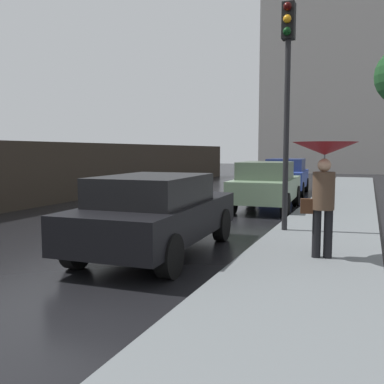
{
  "coord_description": "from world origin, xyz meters",
  "views": [
    {
      "loc": [
        5.94,
        0.17,
        1.88
      ],
      "look_at": [
        2.3,
        8.93,
        0.95
      ],
      "focal_mm": 39.89,
      "sensor_mm": 36.0,
      "label": 1
    }
  ],
  "objects": [
    {
      "name": "pedestrian_with_umbrella_far",
      "position": [
        5.28,
        7.27,
        1.61
      ],
      "size": [
        1.02,
        1.02,
        1.87
      ],
      "rotation": [
        0.0,
        0.0,
        3.34
      ],
      "color": "black",
      "rests_on": "sidewalk_strip"
    },
    {
      "name": "car_green_far_ahead",
      "position": [
        2.93,
        13.6,
        0.79
      ],
      "size": [
        1.94,
        4.11,
        1.53
      ],
      "rotation": [
        0.0,
        0.0,
        0.04
      ],
      "color": "slate",
      "rests_on": "ground"
    },
    {
      "name": "car_black_near_kerb",
      "position": [
        2.41,
        7.0,
        0.77
      ],
      "size": [
        2.0,
        4.33,
        1.44
      ],
      "rotation": [
        0.0,
        0.0,
        0.05
      ],
      "color": "black",
      "rests_on": "ground"
    },
    {
      "name": "car_blue_behind_camera",
      "position": [
        2.58,
        18.99,
        0.79
      ],
      "size": [
        1.98,
        3.99,
        1.52
      ],
      "rotation": [
        0.0,
        0.0,
        0.06
      ],
      "color": "navy",
      "rests_on": "ground"
    },
    {
      "name": "traffic_light",
      "position": [
        4.27,
        9.48,
        3.45
      ],
      "size": [
        0.26,
        0.39,
        4.82
      ],
      "color": "black",
      "rests_on": "sidewalk_strip"
    }
  ]
}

